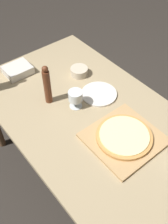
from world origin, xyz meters
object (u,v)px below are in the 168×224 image
Objects in this scene: wine_glass at (75,97)px; pepper_mill at (47,85)px; pizza at (124,136)px; small_bowl at (79,71)px.

pepper_mill is at bearing 126.35° from wine_glass.
pepper_mill reaches higher than pizza.
pepper_mill is 2.30× the size of wine_glass.
pepper_mill reaches higher than wine_glass.
pizza is 2.63× the size of wine_glass.
small_bowl is (0.21, 0.23, -0.05)m from wine_glass.
pizza is 0.55m from pepper_mill.
pizza is 1.14× the size of pepper_mill.
small_bowl is at bearing 15.84° from pepper_mill.
wine_glass reaches higher than pizza.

